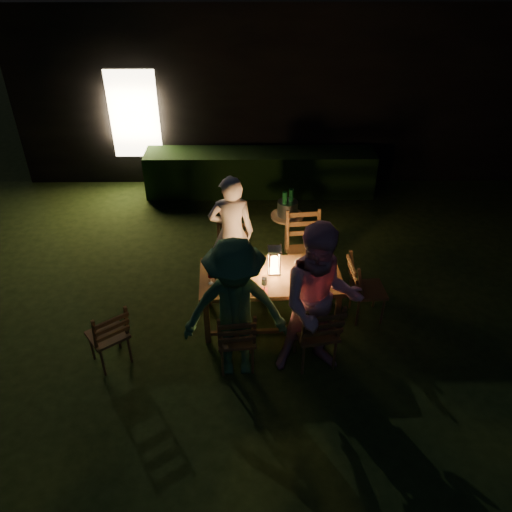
{
  "coord_description": "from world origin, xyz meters",
  "views": [
    {
      "loc": [
        -0.66,
        -4.82,
        4.3
      ],
      "look_at": [
        -0.61,
        0.32,
        0.83
      ],
      "focal_mm": 35.0,
      "sensor_mm": 36.0,
      "label": 1
    }
  ],
  "objects_px": {
    "bottle_bucket_a": "(284,207)",
    "chair_far_right": "(304,263)",
    "bottle_table": "(250,267)",
    "side_table": "(287,219)",
    "chair_near_right": "(315,342)",
    "chair_far_left": "(233,269)",
    "bottle_bucket_b": "(291,204)",
    "chair_near_left": "(236,348)",
    "dining_table": "(270,280)",
    "person_house_side": "(232,233)",
    "lantern": "(274,262)",
    "chair_end": "(366,299)",
    "person_opp_left": "(235,311)",
    "ice_bucket": "(288,208)",
    "person_opp_right": "(320,302)",
    "chair_spare": "(110,344)"
  },
  "relations": [
    {
      "from": "person_opp_left",
      "to": "side_table",
      "type": "distance_m",
      "value": 2.56
    },
    {
      "from": "person_opp_left",
      "to": "dining_table",
      "type": "bearing_deg",
      "value": 61.24
    },
    {
      "from": "dining_table",
      "to": "ice_bucket",
      "type": "bearing_deg",
      "value": 75.97
    },
    {
      "from": "chair_end",
      "to": "bottle_bucket_a",
      "type": "bearing_deg",
      "value": -151.41
    },
    {
      "from": "chair_near_left",
      "to": "chair_near_right",
      "type": "bearing_deg",
      "value": -3.07
    },
    {
      "from": "dining_table",
      "to": "chair_end",
      "type": "xyz_separation_m",
      "value": [
        1.23,
        0.07,
        -0.36
      ]
    },
    {
      "from": "person_opp_left",
      "to": "side_table",
      "type": "relative_size",
      "value": 2.63
    },
    {
      "from": "dining_table",
      "to": "side_table",
      "type": "height_order",
      "value": "dining_table"
    },
    {
      "from": "lantern",
      "to": "chair_near_left",
      "type": "bearing_deg",
      "value": -118.15
    },
    {
      "from": "chair_near_right",
      "to": "ice_bucket",
      "type": "height_order",
      "value": "chair_near_right"
    },
    {
      "from": "chair_spare",
      "to": "side_table",
      "type": "relative_size",
      "value": 1.37
    },
    {
      "from": "chair_end",
      "to": "person_opp_right",
      "type": "height_order",
      "value": "person_opp_right"
    },
    {
      "from": "dining_table",
      "to": "chair_near_left",
      "type": "bearing_deg",
      "value": -120.27
    },
    {
      "from": "bottle_bucket_a",
      "to": "bottle_bucket_b",
      "type": "bearing_deg",
      "value": 38.66
    },
    {
      "from": "chair_near_right",
      "to": "ice_bucket",
      "type": "relative_size",
      "value": 3.38
    },
    {
      "from": "chair_near_right",
      "to": "bottle_bucket_b",
      "type": "relative_size",
      "value": 3.17
    },
    {
      "from": "chair_near_right",
      "to": "bottle_table",
      "type": "height_order",
      "value": "chair_near_right"
    },
    {
      "from": "chair_far_right",
      "to": "lantern",
      "type": "xyz_separation_m",
      "value": [
        -0.46,
        -0.75,
        0.55
      ]
    },
    {
      "from": "lantern",
      "to": "bottle_bucket_a",
      "type": "bearing_deg",
      "value": 82.11
    },
    {
      "from": "chair_near_right",
      "to": "chair_far_left",
      "type": "height_order",
      "value": "chair_near_right"
    },
    {
      "from": "chair_end",
      "to": "lantern",
      "type": "distance_m",
      "value": 1.32
    },
    {
      "from": "chair_near_right",
      "to": "person_opp_left",
      "type": "distance_m",
      "value": 1.06
    },
    {
      "from": "chair_near_left",
      "to": "side_table",
      "type": "distance_m",
      "value": 2.51
    },
    {
      "from": "bottle_table",
      "to": "bottle_bucket_b",
      "type": "xyz_separation_m",
      "value": [
        0.61,
        1.65,
        -0.04
      ]
    },
    {
      "from": "dining_table",
      "to": "chair_near_right",
      "type": "height_order",
      "value": "chair_near_right"
    },
    {
      "from": "chair_near_right",
      "to": "person_opp_right",
      "type": "xyz_separation_m",
      "value": [
        -0.0,
        -0.05,
        0.63
      ]
    },
    {
      "from": "chair_far_right",
      "to": "bottle_table",
      "type": "relative_size",
      "value": 3.86
    },
    {
      "from": "chair_near_left",
      "to": "side_table",
      "type": "bearing_deg",
      "value": 67.26
    },
    {
      "from": "chair_near_left",
      "to": "ice_bucket",
      "type": "bearing_deg",
      "value": 67.26
    },
    {
      "from": "chair_far_left",
      "to": "lantern",
      "type": "bearing_deg",
      "value": 128.65
    },
    {
      "from": "person_house_side",
      "to": "person_opp_left",
      "type": "relative_size",
      "value": 0.96
    },
    {
      "from": "dining_table",
      "to": "chair_far_right",
      "type": "distance_m",
      "value": 1.0
    },
    {
      "from": "person_opp_left",
      "to": "chair_near_right",
      "type": "bearing_deg",
      "value": 3.12
    },
    {
      "from": "chair_near_left",
      "to": "person_opp_left",
      "type": "distance_m",
      "value": 0.59
    },
    {
      "from": "chair_end",
      "to": "side_table",
      "type": "distance_m",
      "value": 1.81
    },
    {
      "from": "chair_near_right",
      "to": "person_house_side",
      "type": "relative_size",
      "value": 0.61
    },
    {
      "from": "bottle_bucket_a",
      "to": "bottle_bucket_b",
      "type": "distance_m",
      "value": 0.13
    },
    {
      "from": "person_opp_left",
      "to": "chair_far_left",
      "type": "bearing_deg",
      "value": 89.95
    },
    {
      "from": "chair_far_right",
      "to": "person_opp_right",
      "type": "relative_size",
      "value": 0.58
    },
    {
      "from": "bottle_table",
      "to": "bottle_bucket_b",
      "type": "bearing_deg",
      "value": 69.86
    },
    {
      "from": "side_table",
      "to": "person_opp_right",
      "type": "bearing_deg",
      "value": -85.47
    },
    {
      "from": "chair_spare",
      "to": "person_opp_right",
      "type": "bearing_deg",
      "value": -39.07
    },
    {
      "from": "bottle_bucket_a",
      "to": "chair_far_right",
      "type": "bearing_deg",
      "value": -71.73
    },
    {
      "from": "chair_end",
      "to": "side_table",
      "type": "relative_size",
      "value": 1.42
    },
    {
      "from": "dining_table",
      "to": "person_house_side",
      "type": "xyz_separation_m",
      "value": [
        -0.49,
        0.79,
        0.19
      ]
    },
    {
      "from": "dining_table",
      "to": "person_opp_left",
      "type": "height_order",
      "value": "person_opp_left"
    },
    {
      "from": "chair_spare",
      "to": "person_opp_left",
      "type": "bearing_deg",
      "value": -42.16
    },
    {
      "from": "person_opp_left",
      "to": "bottle_bucket_b",
      "type": "xyz_separation_m",
      "value": [
        0.76,
        2.48,
        -0.05
      ]
    },
    {
      "from": "bottle_table",
      "to": "side_table",
      "type": "height_order",
      "value": "bottle_table"
    },
    {
      "from": "chair_near_left",
      "to": "person_opp_right",
      "type": "xyz_separation_m",
      "value": [
        0.9,
        -0.0,
        0.65
      ]
    }
  ]
}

